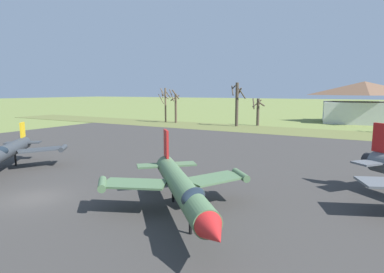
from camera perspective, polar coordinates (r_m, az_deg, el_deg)
ground_plane at (r=24.53m, az=-26.16°, el=-9.89°), size 600.00×600.00×0.00m
asphalt_apron at (r=34.72m, az=-5.56°, el=-3.92°), size 72.12×49.44×0.05m
grass_verge_strip at (r=62.09m, az=10.93°, el=1.28°), size 132.12×12.00×0.06m
jet_fighter_front_left at (r=18.37m, az=-1.91°, el=-8.84°), size 10.68×11.15×4.47m
jet_fighter_front_right at (r=32.85m, az=-30.38°, el=-2.45°), size 10.45×11.03×4.01m
bare_tree_far_left at (r=74.63m, az=-4.79°, el=5.98°), size 2.76×2.50×7.92m
bare_tree_left_of_center at (r=72.88m, az=-2.95°, el=5.48°), size 2.71×3.06×7.65m
bare_tree_center at (r=66.23m, az=7.99°, el=5.98°), size 3.03×2.69×8.95m
bare_tree_right_of_center at (r=68.81m, az=11.60°, el=4.56°), size 2.78×2.82×5.72m
visitor_building at (r=82.98m, az=28.13°, el=5.36°), size 19.13×15.25×9.38m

